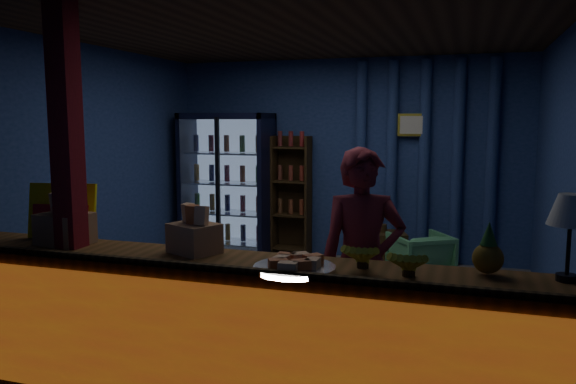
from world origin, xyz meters
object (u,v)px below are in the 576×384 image
(green_chair, at_px, (420,257))
(table_lamp, at_px, (571,213))
(shopkeeper, at_px, (362,265))
(pastry_tray, at_px, (294,266))

(green_chair, relative_size, table_lamp, 1.28)
(shopkeeper, xyz_separation_m, pastry_tray, (-0.27, -0.74, 0.16))
(pastry_tray, bearing_deg, shopkeeper, 70.09)
(shopkeeper, bearing_deg, green_chair, 67.70)
(shopkeeper, distance_m, table_lamp, 1.40)
(pastry_tray, relative_size, table_lamp, 1.02)
(green_chair, xyz_separation_m, pastry_tray, (-0.47, -3.28, 0.70))
(table_lamp, bearing_deg, shopkeeper, 157.58)
(shopkeeper, bearing_deg, pastry_tray, -127.58)
(green_chair, bearing_deg, shopkeeper, 53.07)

